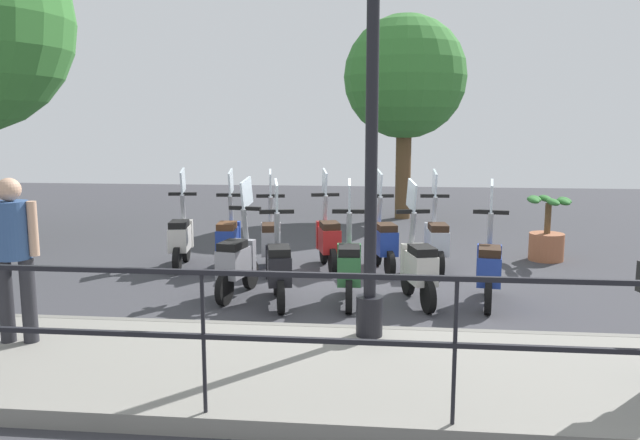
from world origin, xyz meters
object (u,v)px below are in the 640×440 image
(potted_palm, at_px, (547,234))
(scooter_near_1, at_px, (418,266))
(pedestrian_distant, at_px, (13,247))
(scooter_far_0, at_px, (436,240))
(scooter_far_5, at_px, (181,237))
(scooter_far_1, at_px, (383,240))
(scooter_near_3, at_px, (278,266))
(scooter_far_3, at_px, (271,240))
(scooter_near_0, at_px, (489,267))
(scooter_far_4, at_px, (229,239))
(scooter_near_4, at_px, (237,260))
(tree_distant, at_px, (405,78))
(scooter_near_2, at_px, (349,266))
(scooter_far_2, at_px, (328,238))
(lamp_post_near, at_px, (372,123))

(potted_palm, relative_size, scooter_near_1, 0.69)
(pedestrian_distant, distance_m, scooter_far_0, 5.87)
(scooter_far_5, bearing_deg, scooter_far_1, -97.72)
(pedestrian_distant, xyz_separation_m, potted_palm, (4.97, -6.17, -0.63))
(scooter_near_1, height_order, scooter_far_5, same)
(scooter_far_0, bearing_deg, scooter_near_3, 128.88)
(scooter_far_3, bearing_deg, potted_palm, -84.28)
(scooter_near_0, height_order, scooter_far_4, same)
(scooter_far_3, bearing_deg, scooter_far_1, -94.37)
(scooter_near_3, height_order, scooter_far_3, same)
(scooter_near_4, distance_m, scooter_far_1, 2.47)
(potted_palm, bearing_deg, scooter_far_5, 100.97)
(scooter_far_3, distance_m, scooter_far_5, 1.45)
(pedestrian_distant, relative_size, scooter_near_0, 1.03)
(scooter_near_0, distance_m, scooter_far_5, 4.73)
(pedestrian_distant, height_order, potted_palm, pedestrian_distant)
(scooter_far_0, distance_m, scooter_far_3, 2.51)
(tree_distant, distance_m, scooter_far_5, 7.17)
(scooter_near_4, relative_size, scooter_far_1, 1.00)
(scooter_far_0, relative_size, scooter_far_4, 1.00)
(potted_palm, xyz_separation_m, scooter_near_3, (-2.96, 3.97, 0.04))
(potted_palm, height_order, scooter_near_2, scooter_near_2)
(scooter_far_4, bearing_deg, scooter_near_1, -124.03)
(scooter_far_3, relative_size, scooter_far_5, 1.00)
(scooter_near_0, relative_size, scooter_far_5, 1.00)
(scooter_far_2, bearing_deg, scooter_far_5, 78.25)
(scooter_near_3, bearing_deg, scooter_near_2, -95.69)
(scooter_near_3, bearing_deg, scooter_far_1, -47.57)
(pedestrian_distant, bearing_deg, scooter_near_1, 113.71)
(scooter_near_4, bearing_deg, scooter_near_0, -79.88)
(scooter_far_2, xyz_separation_m, scooter_far_4, (-0.20, 1.52, 0.00))
(scooter_far_1, bearing_deg, potted_palm, -82.38)
(scooter_far_0, relative_size, scooter_far_3, 1.00)
(tree_distant, bearing_deg, scooter_far_0, -176.21)
(potted_palm, xyz_separation_m, scooter_far_3, (-1.25, 4.38, 0.04))
(scooter_far_1, bearing_deg, scooter_near_1, -179.72)
(scooter_near_1, relative_size, scooter_far_1, 1.00)
(scooter_near_1, height_order, scooter_far_0, same)
(scooter_far_2, height_order, scooter_far_3, same)
(potted_palm, height_order, scooter_near_0, scooter_near_0)
(scooter_far_4, bearing_deg, potted_palm, -81.62)
(scooter_near_4, bearing_deg, lamp_post_near, -124.42)
(scooter_near_0, xyz_separation_m, scooter_far_1, (1.64, 1.31, 0.00))
(scooter_near_3, bearing_deg, pedestrian_distant, 119.64)
(pedestrian_distant, height_order, scooter_near_0, pedestrian_distant)
(scooter_near_1, xyz_separation_m, scooter_far_0, (1.76, -0.36, 0.00))
(scooter_near_1, xyz_separation_m, scooter_far_5, (1.63, 3.58, 0.00))
(scooter_far_0, xyz_separation_m, scooter_far_4, (-0.20, 3.17, 0.00))
(lamp_post_near, distance_m, scooter_far_4, 4.32)
(tree_distant, xyz_separation_m, scooter_near_4, (-7.09, 2.32, -2.79))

